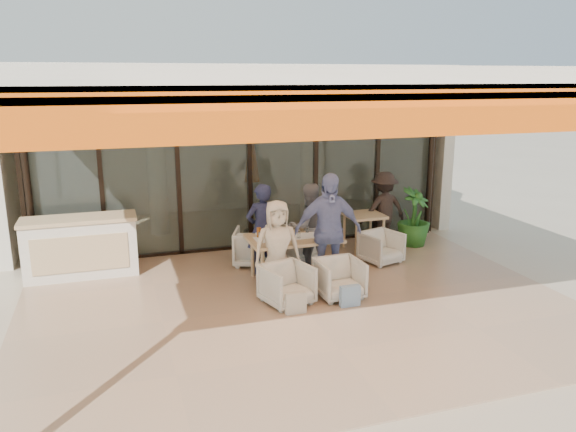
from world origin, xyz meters
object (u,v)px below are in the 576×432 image
chair_far_right (299,243)px  chair_near_right (339,277)px  chair_far_left (255,245)px  side_chair (381,246)px  diner_grey (308,227)px  side_table (364,219)px  potted_palm (414,217)px  diner_navy (262,230)px  host_counter (81,247)px  dining_table (293,240)px  diner_cream (277,247)px  standing_woman (384,209)px  diner_periwinkle (328,231)px  chair_near_left (287,283)px

chair_far_right → chair_near_right: size_ratio=0.95×
chair_far_left → side_chair: 2.29m
diner_grey → side_table: diner_grey is taller
side_table → potted_palm: (1.10, 0.02, -0.05)m
chair_far_left → diner_navy: (0.00, -0.50, 0.42)m
host_counter → dining_table: size_ratio=1.23×
chair_near_right → diner_cream: size_ratio=0.45×
dining_table → side_chair: 1.85m
host_counter → standing_woman: size_ratio=1.24×
chair_near_right → diner_cream: bearing=146.9°
diner_periwinkle → standing_woman: bearing=48.5°
diner_navy → standing_woman: bearing=-173.6°
chair_near_right → diner_grey: size_ratio=0.44×
diner_cream → diner_periwinkle: (0.84, 0.00, 0.19)m
side_table → host_counter: bearing=178.3°
chair_far_right → potted_palm: size_ratio=0.55×
chair_far_right → side_chair: (1.36, -0.62, 0.00)m
chair_far_right → side_chair: side_chair is taller
chair_near_right → diner_grey: (0.00, 1.40, 0.43)m
chair_near_right → side_chair: 1.87m
dining_table → diner_periwinkle: diner_periwinkle is taller
chair_far_left → side_chair: size_ratio=1.13×
diner_cream → chair_near_left: bearing=-84.7°
dining_table → chair_far_right: size_ratio=2.34×
diner_periwinkle → potted_palm: (2.46, 1.55, -0.34)m
diner_grey → diner_cream: size_ratio=1.03×
dining_table → side_chair: (1.79, 0.32, -0.36)m
side_table → potted_palm: 1.10m
dining_table → chair_near_right: size_ratio=2.23×
dining_table → diner_grey: 0.62m
diner_cream → diner_periwinkle: bearing=5.3°
host_counter → dining_table: host_counter is taller
diner_grey → diner_cream: (-0.84, -0.90, -0.03)m
chair_far_right → diner_grey: size_ratio=0.42×
diner_navy → diner_periwinkle: bearing=121.5°
diner_periwinkle → chair_far_right: bearing=95.3°
host_counter → diner_periwinkle: 4.15m
diner_navy → diner_cream: (0.00, -0.90, -0.05)m
host_counter → diner_grey: size_ratio=1.21×
standing_woman → chair_near_right: bearing=47.4°
diner_navy → side_chair: (2.20, -0.12, -0.46)m
side_table → standing_woman: 0.62m
chair_near_left → side_table: bearing=26.6°
dining_table → potted_palm: bearing=20.7°
chair_near_right → side_table: (1.36, 2.03, 0.30)m
chair_far_left → chair_near_left: chair_far_left is taller
chair_far_left → diner_navy: 0.65m
dining_table → side_chair: size_ratio=2.32×
standing_woman → chair_far_right: bearing=8.8°
chair_far_right → diner_periwinkle: bearing=71.3°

